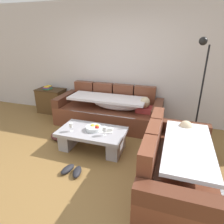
# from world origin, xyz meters

# --- Properties ---
(ground_plane) EXTENTS (14.00, 14.00, 0.00)m
(ground_plane) POSITION_xyz_m (0.00, 0.00, 0.00)
(ground_plane) COLOR brown
(back_wall) EXTENTS (9.00, 0.10, 2.70)m
(back_wall) POSITION_xyz_m (0.00, 2.15, 1.35)
(back_wall) COLOR beige
(back_wall) RESTS_ON ground_plane
(couch_along_wall) EXTENTS (2.40, 0.92, 0.88)m
(couch_along_wall) POSITION_xyz_m (-0.07, 1.62, 0.33)
(couch_along_wall) COLOR brown
(couch_along_wall) RESTS_ON ground_plane
(couch_near_window) EXTENTS (0.92, 1.83, 0.88)m
(couch_near_window) POSITION_xyz_m (1.45, 0.00, 0.33)
(couch_near_window) COLOR brown
(couch_near_window) RESTS_ON ground_plane
(coffee_table) EXTENTS (1.20, 0.68, 0.38)m
(coffee_table) POSITION_xyz_m (-0.04, 0.50, 0.24)
(coffee_table) COLOR #99979F
(coffee_table) RESTS_ON ground_plane
(fruit_bowl) EXTENTS (0.28, 0.28, 0.10)m
(fruit_bowl) POSITION_xyz_m (-0.01, 0.53, 0.42)
(fruit_bowl) COLOR silver
(fruit_bowl) RESTS_ON coffee_table
(wine_glass_near_left) EXTENTS (0.07, 0.07, 0.17)m
(wine_glass_near_left) POSITION_xyz_m (-0.37, 0.35, 0.50)
(wine_glass_near_left) COLOR silver
(wine_glass_near_left) RESTS_ON coffee_table
(wine_glass_near_right) EXTENTS (0.07, 0.07, 0.17)m
(wine_glass_near_right) POSITION_xyz_m (0.24, 0.40, 0.50)
(wine_glass_near_right) COLOR silver
(wine_glass_near_right) RESTS_ON coffee_table
(open_magazine) EXTENTS (0.32, 0.26, 0.01)m
(open_magazine) POSITION_xyz_m (0.19, 0.57, 0.39)
(open_magazine) COLOR white
(open_magazine) RESTS_ON coffee_table
(side_cabinet) EXTENTS (0.72, 0.44, 0.64)m
(side_cabinet) POSITION_xyz_m (-1.81, 1.85, 0.32)
(side_cabinet) COLOR #51371C
(side_cabinet) RESTS_ON ground_plane
(book_stack_on_cabinet) EXTENTS (0.16, 0.22, 0.08)m
(book_stack_on_cabinet) POSITION_xyz_m (-1.87, 1.84, 0.68)
(book_stack_on_cabinet) COLOR #338C59
(book_stack_on_cabinet) RESTS_ON side_cabinet
(floor_lamp) EXTENTS (0.33, 0.31, 1.95)m
(floor_lamp) POSITION_xyz_m (1.72, 1.49, 1.12)
(floor_lamp) COLOR black
(floor_lamp) RESTS_ON ground_plane
(pair_of_shoes) EXTENTS (0.35, 0.30, 0.09)m
(pair_of_shoes) POSITION_xyz_m (-0.06, -0.23, 0.04)
(pair_of_shoes) COLOR black
(pair_of_shoes) RESTS_ON ground_plane
(crumpled_garment) EXTENTS (0.51, 0.48, 0.12)m
(crumpled_garment) POSITION_xyz_m (-0.83, 0.64, 0.06)
(crumpled_garment) COLOR #4C2323
(crumpled_garment) RESTS_ON ground_plane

